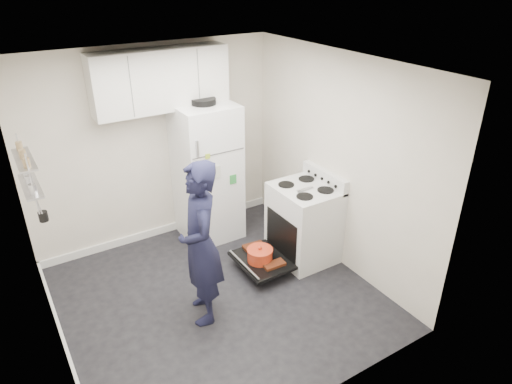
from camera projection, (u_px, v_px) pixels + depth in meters
room at (209, 200)px, 4.50m from camera, size 3.21×3.21×2.51m
electric_range at (303, 224)px, 5.53m from camera, size 0.66×0.76×1.10m
open_oven_door at (261, 257)px, 5.37m from camera, size 0.55×0.70×0.23m
refrigerator at (207, 172)px, 5.83m from camera, size 0.72×0.74×1.86m
upper_cabinets at (161, 80)px, 5.22m from camera, size 1.60×0.33×0.70m
wall_shelf_rack at (28, 173)px, 3.93m from camera, size 0.14×0.60×0.61m
person at (201, 244)px, 4.41m from camera, size 0.57×0.72×1.72m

